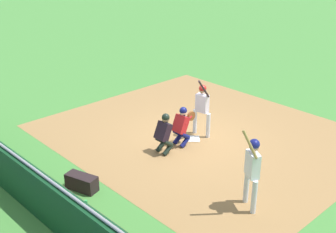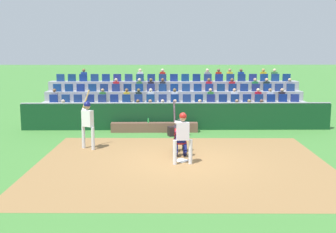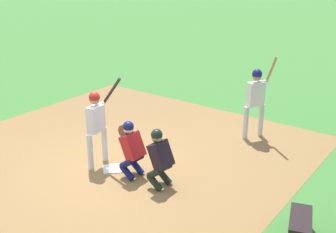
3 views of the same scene
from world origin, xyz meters
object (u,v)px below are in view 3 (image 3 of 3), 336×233
batter_at_plate (96,120)px  on_deck_batter (256,95)px  equipment_duffel_bag (300,228)px  home_plate_marker (113,169)px  home_plate_umpire (159,156)px  catcher_crouching (131,146)px

batter_at_plate → on_deck_batter: on_deck_batter is taller
equipment_duffel_bag → on_deck_batter: bearing=17.9°
home_plate_marker → equipment_duffel_bag: 4.29m
equipment_duffel_bag → on_deck_batter: on_deck_batter is taller
home_plate_marker → home_plate_umpire: bearing=-89.6°
on_deck_batter → home_plate_marker: bearing=152.9°
catcher_crouching → on_deck_batter: size_ratio=0.57×
home_plate_marker → equipment_duffel_bag: (-0.02, -4.28, 0.19)m
home_plate_umpire → on_deck_batter: size_ratio=0.57×
catcher_crouching → home_plate_marker: bearing=92.4°
batter_at_plate → equipment_duffel_bag: size_ratio=2.44×
equipment_duffel_bag → on_deck_batter: size_ratio=0.38×
catcher_crouching → home_plate_umpire: 0.77m
batter_at_plate → home_plate_umpire: (0.02, -1.73, -0.39)m
on_deck_batter → batter_at_plate: bearing=147.8°
equipment_duffel_bag → catcher_crouching: bearing=72.5°
batter_at_plate → equipment_duffel_bag: batter_at_plate is taller
catcher_crouching → equipment_duffel_bag: bearing=-90.6°
batter_at_plate → home_plate_umpire: batter_at_plate is taller
home_plate_umpire → equipment_duffel_bag: bearing=-90.5°
catcher_crouching → equipment_duffel_bag: size_ratio=1.50×
batter_at_plate → catcher_crouching: size_ratio=1.63×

